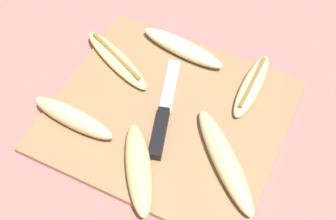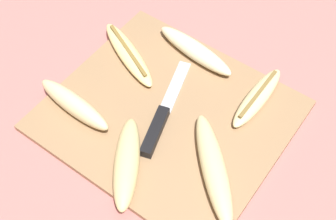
{
  "view_description": "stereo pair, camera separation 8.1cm",
  "coord_description": "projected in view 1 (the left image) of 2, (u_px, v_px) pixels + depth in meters",
  "views": [
    {
      "loc": [
        0.21,
        -0.42,
        0.68
      ],
      "look_at": [
        0.0,
        0.0,
        0.02
      ],
      "focal_mm": 50.0,
      "sensor_mm": 36.0,
      "label": 1
    },
    {
      "loc": [
        0.28,
        -0.38,
        0.68
      ],
      "look_at": [
        0.0,
        0.0,
        0.02
      ],
      "focal_mm": 50.0,
      "sensor_mm": 36.0,
      "label": 2
    }
  ],
  "objects": [
    {
      "name": "ground_plane",
      "position": [
        168.0,
        117.0,
        0.83
      ],
      "size": [
        4.0,
        4.0,
        0.0
      ],
      "primitive_type": "plane",
      "color": "#B76B66"
    },
    {
      "name": "cutting_board",
      "position": [
        168.0,
        115.0,
        0.82
      ],
      "size": [
        0.4,
        0.35,
        0.01
      ],
      "color": "#997551",
      "rests_on": "ground_plane"
    },
    {
      "name": "knife",
      "position": [
        162.0,
        124.0,
        0.8
      ],
      "size": [
        0.08,
        0.21,
        0.02
      ],
      "rotation": [
        0.0,
        0.0,
        0.3
      ],
      "color": "black",
      "rests_on": "cutting_board"
    },
    {
      "name": "banana_golden_short",
      "position": [
        117.0,
        60.0,
        0.88
      ],
      "size": [
        0.18,
        0.11,
        0.02
      ],
      "rotation": [
        0.0,
        0.0,
        1.14
      ],
      "color": "#EDD689",
      "rests_on": "cutting_board"
    },
    {
      "name": "banana_soft_right",
      "position": [
        73.0,
        118.0,
        0.79
      ],
      "size": [
        0.16,
        0.04,
        0.04
      ],
      "rotation": [
        0.0,
        0.0,
        4.65
      ],
      "color": "beige",
      "rests_on": "cutting_board"
    },
    {
      "name": "banana_pale_long",
      "position": [
        182.0,
        48.0,
        0.89
      ],
      "size": [
        0.18,
        0.06,
        0.03
      ],
      "rotation": [
        0.0,
        0.0,
        4.58
      ],
      "color": "beige",
      "rests_on": "cutting_board"
    },
    {
      "name": "banana_ripe_center",
      "position": [
        252.0,
        85.0,
        0.84
      ],
      "size": [
        0.04,
        0.16,
        0.02
      ],
      "rotation": [
        0.0,
        0.0,
        3.14
      ],
      "color": "beige",
      "rests_on": "cutting_board"
    },
    {
      "name": "banana_mellow_near",
      "position": [
        225.0,
        160.0,
        0.75
      ],
      "size": [
        0.17,
        0.17,
        0.03
      ],
      "rotation": [
        0.0,
        0.0,
        3.93
      ],
      "color": "beige",
      "rests_on": "cutting_board"
    },
    {
      "name": "banana_spotted_left",
      "position": [
        139.0,
        168.0,
        0.74
      ],
      "size": [
        0.13,
        0.16,
        0.03
      ],
      "rotation": [
        0.0,
        0.0,
        0.59
      ],
      "color": "#DBC684",
      "rests_on": "cutting_board"
    }
  ]
}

